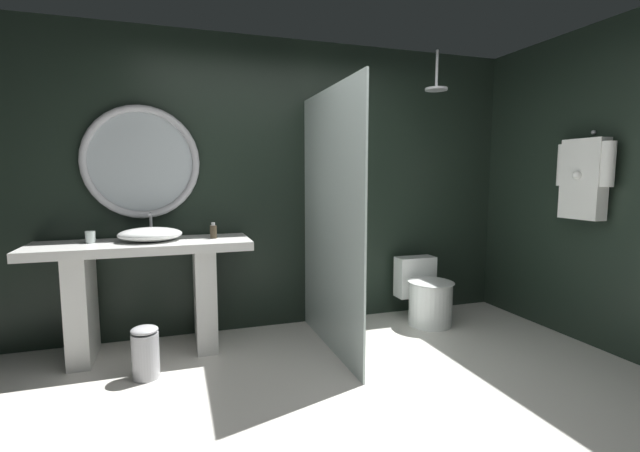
{
  "coord_description": "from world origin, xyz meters",
  "views": [
    {
      "loc": [
        -0.93,
        -2.09,
        1.4
      ],
      "look_at": [
        0.1,
        1.0,
        1.02
      ],
      "focal_mm": 24.8,
      "sensor_mm": 36.0,
      "label": 1
    }
  ],
  "objects_px": {
    "vessel_sink": "(150,234)",
    "waste_bin": "(145,352)",
    "tumbler_cup": "(90,237)",
    "toilet": "(426,295)",
    "soap_dispenser": "(213,231)",
    "rain_shower_head": "(436,85)",
    "round_wall_mirror": "(141,162)",
    "hanging_bathrobe": "(584,176)"
  },
  "relations": [
    {
      "from": "vessel_sink",
      "to": "waste_bin",
      "type": "distance_m",
      "value": 0.91
    },
    {
      "from": "tumbler_cup",
      "to": "toilet",
      "type": "xyz_separation_m",
      "value": [
        2.86,
        -0.13,
        -0.67
      ]
    },
    {
      "from": "soap_dispenser",
      "to": "rain_shower_head",
      "type": "xyz_separation_m",
      "value": [
        1.97,
        -0.13,
        1.25
      ]
    },
    {
      "from": "tumbler_cup",
      "to": "rain_shower_head",
      "type": "distance_m",
      "value": 3.14
    },
    {
      "from": "soap_dispenser",
      "to": "round_wall_mirror",
      "type": "height_order",
      "value": "round_wall_mirror"
    },
    {
      "from": "toilet",
      "to": "rain_shower_head",
      "type": "bearing_deg",
      "value": -66.92
    },
    {
      "from": "tumbler_cup",
      "to": "hanging_bathrobe",
      "type": "bearing_deg",
      "value": -14.67
    },
    {
      "from": "rain_shower_head",
      "to": "toilet",
      "type": "height_order",
      "value": "rain_shower_head"
    },
    {
      "from": "tumbler_cup",
      "to": "soap_dispenser",
      "type": "distance_m",
      "value": 0.91
    },
    {
      "from": "rain_shower_head",
      "to": "waste_bin",
      "type": "bearing_deg",
      "value": -171.62
    },
    {
      "from": "round_wall_mirror",
      "to": "toilet",
      "type": "distance_m",
      "value": 2.8
    },
    {
      "from": "soap_dispenser",
      "to": "hanging_bathrobe",
      "type": "distance_m",
      "value": 3.02
    },
    {
      "from": "soap_dispenser",
      "to": "rain_shower_head",
      "type": "bearing_deg",
      "value": -3.8
    },
    {
      "from": "soap_dispenser",
      "to": "vessel_sink",
      "type": "bearing_deg",
      "value": 179.85
    },
    {
      "from": "rain_shower_head",
      "to": "hanging_bathrobe",
      "type": "distance_m",
      "value": 1.43
    },
    {
      "from": "round_wall_mirror",
      "to": "waste_bin",
      "type": "bearing_deg",
      "value": -88.88
    },
    {
      "from": "soap_dispenser",
      "to": "hanging_bathrobe",
      "type": "height_order",
      "value": "hanging_bathrobe"
    },
    {
      "from": "toilet",
      "to": "tumbler_cup",
      "type": "bearing_deg",
      "value": 177.36
    },
    {
      "from": "round_wall_mirror",
      "to": "soap_dispenser",
      "type": "bearing_deg",
      "value": -25.3
    },
    {
      "from": "rain_shower_head",
      "to": "waste_bin",
      "type": "height_order",
      "value": "rain_shower_head"
    },
    {
      "from": "tumbler_cup",
      "to": "waste_bin",
      "type": "relative_size",
      "value": 0.25
    },
    {
      "from": "round_wall_mirror",
      "to": "rain_shower_head",
      "type": "distance_m",
      "value": 2.62
    },
    {
      "from": "round_wall_mirror",
      "to": "hanging_bathrobe",
      "type": "distance_m",
      "value": 3.58
    },
    {
      "from": "vessel_sink",
      "to": "rain_shower_head",
      "type": "height_order",
      "value": "rain_shower_head"
    },
    {
      "from": "rain_shower_head",
      "to": "waste_bin",
      "type": "distance_m",
      "value": 3.22
    },
    {
      "from": "hanging_bathrobe",
      "to": "waste_bin",
      "type": "distance_m",
      "value": 3.6
    },
    {
      "from": "vessel_sink",
      "to": "round_wall_mirror",
      "type": "bearing_deg",
      "value": 102.34
    },
    {
      "from": "rain_shower_head",
      "to": "toilet",
      "type": "xyz_separation_m",
      "value": [
        -0.02,
        0.04,
        -1.93
      ]
    },
    {
      "from": "soap_dispenser",
      "to": "toilet",
      "type": "xyz_separation_m",
      "value": [
        1.95,
        -0.09,
        -0.68
      ]
    },
    {
      "from": "round_wall_mirror",
      "to": "hanging_bathrobe",
      "type": "bearing_deg",
      "value": -19.42
    },
    {
      "from": "round_wall_mirror",
      "to": "vessel_sink",
      "type": "bearing_deg",
      "value": -77.66
    },
    {
      "from": "tumbler_cup",
      "to": "round_wall_mirror",
      "type": "xyz_separation_m",
      "value": [
        0.37,
        0.21,
        0.57
      ]
    },
    {
      "from": "tumbler_cup",
      "to": "soap_dispenser",
      "type": "xyz_separation_m",
      "value": [
        0.91,
        -0.04,
        0.01
      ]
    },
    {
      "from": "rain_shower_head",
      "to": "toilet",
      "type": "relative_size",
      "value": 0.58
    },
    {
      "from": "vessel_sink",
      "to": "tumbler_cup",
      "type": "bearing_deg",
      "value": 174.21
    },
    {
      "from": "soap_dispenser",
      "to": "rain_shower_head",
      "type": "distance_m",
      "value": 2.33
    },
    {
      "from": "hanging_bathrobe",
      "to": "tumbler_cup",
      "type": "bearing_deg",
      "value": 165.33
    },
    {
      "from": "soap_dispenser",
      "to": "round_wall_mirror",
      "type": "distance_m",
      "value": 0.81
    },
    {
      "from": "soap_dispenser",
      "to": "waste_bin",
      "type": "height_order",
      "value": "soap_dispenser"
    },
    {
      "from": "vessel_sink",
      "to": "tumbler_cup",
      "type": "distance_m",
      "value": 0.43
    },
    {
      "from": "hanging_bathrobe",
      "to": "toilet",
      "type": "relative_size",
      "value": 1.18
    },
    {
      "from": "vessel_sink",
      "to": "toilet",
      "type": "bearing_deg",
      "value": -2.08
    }
  ]
}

